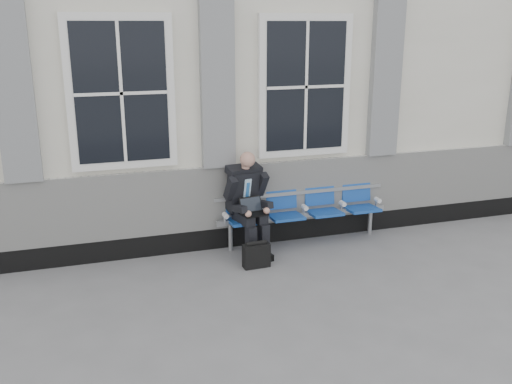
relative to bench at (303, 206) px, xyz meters
name	(u,v)px	position (x,y,z in m)	size (l,w,h in m)	color
ground	(318,281)	(-0.31, -1.32, -0.55)	(70.00, 70.00, 0.00)	slate
station_building	(239,77)	(-0.33, 2.15, 1.67)	(14.40, 4.40, 4.49)	silver
bench	(303,206)	(0.00, 0.00, 0.00)	(2.60, 0.47, 0.91)	#9EA0A3
businessman	(248,199)	(-0.88, -0.13, 0.23)	(0.62, 0.83, 1.44)	black
briefcase	(256,255)	(-0.92, -0.67, -0.38)	(0.36, 0.17, 0.36)	black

